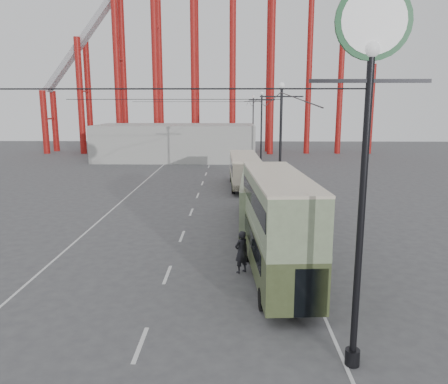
{
  "coord_description": "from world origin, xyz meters",
  "views": [
    {
      "loc": [
        1.97,
        -14.93,
        7.67
      ],
      "look_at": [
        1.53,
        8.51,
        3.0
      ],
      "focal_mm": 35.0,
      "sensor_mm": 36.0,
      "label": 1
    }
  ],
  "objects_px": {
    "lamp_post_near": "(369,98)",
    "single_decker_green": "(263,197)",
    "single_decker_cream": "(244,169)",
    "pedestrian": "(241,252)",
    "double_decker_bus": "(278,223)"
  },
  "relations": [
    {
      "from": "lamp_post_near",
      "to": "single_decker_cream",
      "type": "relative_size",
      "value": 1.09
    },
    {
      "from": "single_decker_green",
      "to": "single_decker_cream",
      "type": "bearing_deg",
      "value": 96.47
    },
    {
      "from": "lamp_post_near",
      "to": "double_decker_bus",
      "type": "distance_m",
      "value": 8.42
    },
    {
      "from": "single_decker_green",
      "to": "single_decker_cream",
      "type": "relative_size",
      "value": 1.21
    },
    {
      "from": "single_decker_green",
      "to": "pedestrian",
      "type": "bearing_deg",
      "value": -98.04
    },
    {
      "from": "double_decker_bus",
      "to": "single_decker_green",
      "type": "relative_size",
      "value": 0.75
    },
    {
      "from": "single_decker_cream",
      "to": "pedestrian",
      "type": "bearing_deg",
      "value": -93.53
    },
    {
      "from": "single_decker_cream",
      "to": "pedestrian",
      "type": "relative_size",
      "value": 4.94
    },
    {
      "from": "lamp_post_near",
      "to": "single_decker_green",
      "type": "distance_m",
      "value": 16.65
    },
    {
      "from": "double_decker_bus",
      "to": "single_decker_cream",
      "type": "relative_size",
      "value": 0.91
    },
    {
      "from": "lamp_post_near",
      "to": "single_decker_green",
      "type": "bearing_deg",
      "value": 96.01
    },
    {
      "from": "lamp_post_near",
      "to": "single_decker_cream",
      "type": "xyz_separation_m",
      "value": [
        -2.48,
        29.06,
        -6.14
      ]
    },
    {
      "from": "double_decker_bus",
      "to": "pedestrian",
      "type": "xyz_separation_m",
      "value": [
        -1.55,
        0.93,
        -1.66
      ]
    },
    {
      "from": "single_decker_green",
      "to": "pedestrian",
      "type": "height_order",
      "value": "single_decker_green"
    },
    {
      "from": "lamp_post_near",
      "to": "single_decker_green",
      "type": "relative_size",
      "value": 0.9
    }
  ]
}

